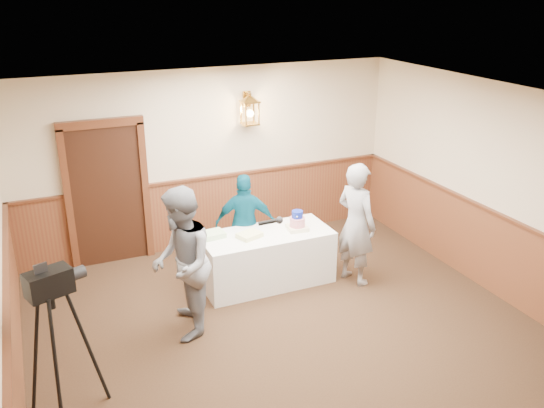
{
  "coord_description": "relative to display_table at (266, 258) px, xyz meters",
  "views": [
    {
      "loc": [
        -2.56,
        -4.73,
        3.96
      ],
      "look_at": [
        0.26,
        1.7,
        1.25
      ],
      "focal_mm": 38.0,
      "sensor_mm": 36.0,
      "label": 1
    }
  ],
  "objects": [
    {
      "name": "display_table",
      "position": [
        0.0,
        0.0,
        0.0
      ],
      "size": [
        1.8,
        0.8,
        0.75
      ],
      "primitive_type": "cube",
      "color": "white",
      "rests_on": "ground"
    },
    {
      "name": "interviewer",
      "position": [
        -1.39,
        -0.76,
        0.54
      ],
      "size": [
        1.54,
        1.04,
        1.84
      ],
      "rotation": [
        0.0,
        0.0,
        -1.82
      ],
      "color": "slate",
      "rests_on": "ground"
    },
    {
      "name": "tiered_cake",
      "position": [
        0.45,
        -0.06,
        0.48
      ],
      "size": [
        0.3,
        0.3,
        0.28
      ],
      "rotation": [
        0.0,
        0.0,
        -0.12
      ],
      "color": "beige",
      "rests_on": "display_table"
    },
    {
      "name": "assistant_p",
      "position": [
        -0.13,
        0.46,
        0.36
      ],
      "size": [
        0.93,
        0.63,
        1.47
      ],
      "primitive_type": "imported",
      "rotation": [
        0.0,
        0.0,
        2.8
      ],
      "color": "#07465D",
      "rests_on": "ground"
    },
    {
      "name": "ground",
      "position": [
        -0.26,
        -1.9,
        -0.38
      ],
      "size": [
        7.0,
        7.0,
        0.0
      ],
      "primitive_type": "plane",
      "color": "#331F13",
      "rests_on": "ground"
    },
    {
      "name": "baker",
      "position": [
        1.15,
        -0.45,
        0.49
      ],
      "size": [
        0.59,
        0.73,
        1.74
      ],
      "primitive_type": "imported",
      "rotation": [
        0.0,
        0.0,
        1.88
      ],
      "color": "gray",
      "rests_on": "ground"
    },
    {
      "name": "tv_camera_rig",
      "position": [
        -2.83,
        -1.74,
        0.35
      ],
      "size": [
        0.63,
        0.59,
        1.61
      ],
      "rotation": [
        0.0,
        0.0,
        0.34
      ],
      "color": "black",
      "rests_on": "ground"
    },
    {
      "name": "sheet_cake_yellow",
      "position": [
        -0.26,
        -0.03,
        0.41
      ],
      "size": [
        0.37,
        0.32,
        0.06
      ],
      "primitive_type": "cube",
      "rotation": [
        0.0,
        0.0,
        0.33
      ],
      "color": "#F7FF98",
      "rests_on": "display_table"
    },
    {
      "name": "room_shell",
      "position": [
        -0.31,
        -1.45,
        1.15
      ],
      "size": [
        6.02,
        7.02,
        2.81
      ],
      "color": "beige",
      "rests_on": "ground"
    },
    {
      "name": "sheet_cake_green",
      "position": [
        -0.71,
        0.17,
        0.41
      ],
      "size": [
        0.33,
        0.27,
        0.07
      ],
      "primitive_type": "cube",
      "rotation": [
        0.0,
        0.0,
        0.09
      ],
      "color": "#AFE3A0",
      "rests_on": "display_table"
    }
  ]
}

